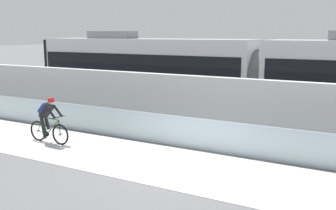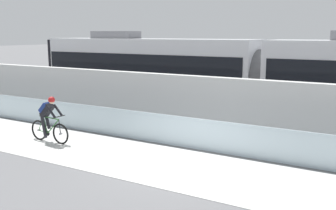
# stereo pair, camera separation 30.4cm
# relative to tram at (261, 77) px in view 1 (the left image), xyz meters

# --- Properties ---
(ground_plane) EXTENTS (200.00, 200.00, 0.00)m
(ground_plane) POSITION_rel_tram_xyz_m (-0.30, -6.85, -1.89)
(ground_plane) COLOR slate
(bike_path_deck) EXTENTS (32.00, 3.20, 0.01)m
(bike_path_deck) POSITION_rel_tram_xyz_m (-0.30, -6.85, -1.89)
(bike_path_deck) COLOR silver
(bike_path_deck) RESTS_ON ground
(glass_parapet) EXTENTS (32.00, 0.05, 1.02)m
(glass_parapet) POSITION_rel_tram_xyz_m (-0.30, -5.00, -1.38)
(glass_parapet) COLOR silver
(glass_parapet) RESTS_ON ground
(concrete_barrier_wall) EXTENTS (32.00, 0.36, 2.17)m
(concrete_barrier_wall) POSITION_rel_tram_xyz_m (-0.30, -3.20, -0.81)
(concrete_barrier_wall) COLOR silver
(concrete_barrier_wall) RESTS_ON ground
(tram_rail_near) EXTENTS (32.00, 0.08, 0.01)m
(tram_rail_near) POSITION_rel_tram_xyz_m (-0.30, -0.72, -1.89)
(tram_rail_near) COLOR #595654
(tram_rail_near) RESTS_ON ground
(tram_rail_far) EXTENTS (32.00, 0.08, 0.01)m
(tram_rail_far) POSITION_rel_tram_xyz_m (-0.30, 0.72, -1.89)
(tram_rail_far) COLOR #595654
(tram_rail_far) RESTS_ON ground
(tram) EXTENTS (22.56, 2.54, 3.81)m
(tram) POSITION_rel_tram_xyz_m (0.00, 0.00, 0.00)
(tram) COLOR silver
(tram) RESTS_ON ground
(cyclist_on_bike) EXTENTS (1.77, 0.58, 1.61)m
(cyclist_on_bike) POSITION_rel_tram_xyz_m (-5.30, -6.85, -1.09)
(cyclist_on_bike) COLOR black
(cyclist_on_bike) RESTS_ON ground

